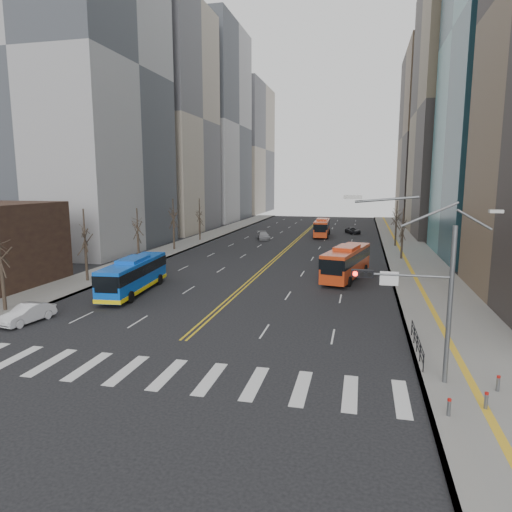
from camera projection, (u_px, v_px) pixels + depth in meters
ground at (147, 372)px, 24.31m from camera, size 220.00×220.00×0.00m
sidewalk_right at (410, 253)px, 63.61m from camera, size 7.00×130.00×0.15m
sidewalk_left at (182, 246)px, 71.24m from camera, size 5.00×130.00×0.15m
crosswalk at (147, 372)px, 24.31m from camera, size 26.70×4.00×0.01m
centerline at (295, 241)px, 77.15m from camera, size 0.55×100.00×0.01m
office_towers at (308, 107)px, 86.21m from camera, size 83.00×134.00×58.00m
signal_mast at (420, 289)px, 22.35m from camera, size 5.37×0.37×9.39m
pedestrian_railing at (417, 341)px, 26.73m from camera, size 0.06×6.06×1.02m
bollards at (479, 396)px, 20.41m from camera, size 2.87×3.17×0.78m
street_trees at (217, 222)px, 58.32m from camera, size 35.20×47.20×7.60m
blue_bus at (134, 274)px, 41.43m from camera, size 3.32×11.15×3.22m
red_bus_near at (347, 260)px, 47.34m from camera, size 4.84×11.15×3.45m
red_bus_far at (322, 226)px, 83.32m from camera, size 2.85×10.41×3.31m
car_white at (27, 314)px, 32.73m from camera, size 2.14×4.28×1.35m
car_dark_mid at (346, 250)px, 62.65m from camera, size 3.27×4.54×1.44m
car_silver at (263, 236)px, 79.01m from camera, size 3.48×5.14×1.38m
car_dark_far at (353, 231)px, 88.07m from camera, size 3.40×4.69×1.18m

